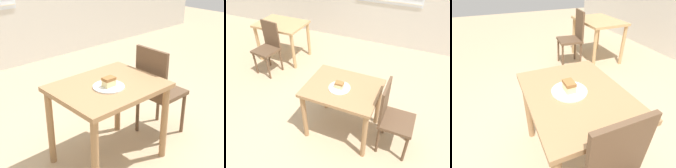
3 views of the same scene
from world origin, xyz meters
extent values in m
plane|color=tan|center=(0.00, 0.00, 0.00)|extent=(14.00, 14.00, 0.00)
cube|color=beige|center=(-0.09, 2.98, 0.99)|extent=(1.36, 0.01, 0.02)
cube|color=#9E754C|center=(0.03, 0.24, 0.72)|extent=(0.90, 0.71, 0.04)
cylinder|color=#9E754C|center=(-0.37, -0.06, 0.35)|extent=(0.06, 0.06, 0.70)
cylinder|color=#9E754C|center=(0.43, -0.06, 0.35)|extent=(0.06, 0.06, 0.70)
cylinder|color=#9E754C|center=(-0.37, 0.55, 0.35)|extent=(0.06, 0.06, 0.70)
cylinder|color=#9E754C|center=(0.43, 0.55, 0.35)|extent=(0.06, 0.06, 0.70)
cube|color=tan|center=(-1.83, 1.59, 0.73)|extent=(0.92, 0.68, 0.04)
cylinder|color=tan|center=(-2.24, 1.30, 0.35)|extent=(0.06, 0.06, 0.71)
cylinder|color=tan|center=(-1.42, 1.30, 0.35)|extent=(0.06, 0.06, 0.71)
cylinder|color=tan|center=(-2.24, 1.88, 0.35)|extent=(0.06, 0.06, 0.71)
cylinder|color=tan|center=(-1.42, 1.88, 0.35)|extent=(0.06, 0.06, 0.71)
cube|color=brown|center=(0.73, 0.23, 0.46)|extent=(0.39, 0.39, 0.04)
cylinder|color=brown|center=(0.90, 0.06, 0.22)|extent=(0.04, 0.04, 0.44)
cylinder|color=brown|center=(0.90, 0.39, 0.22)|extent=(0.04, 0.04, 0.44)
cylinder|color=brown|center=(0.57, 0.06, 0.22)|extent=(0.04, 0.04, 0.44)
cylinder|color=brown|center=(0.57, 0.39, 0.22)|extent=(0.04, 0.04, 0.44)
cube|color=brown|center=(0.55, 0.23, 0.71)|extent=(0.03, 0.37, 0.47)
cube|color=brown|center=(-1.79, 1.00, 0.46)|extent=(0.44, 0.44, 0.04)
cylinder|color=brown|center=(-1.97, 0.86, 0.22)|extent=(0.04, 0.04, 0.44)
cylinder|color=brown|center=(-1.65, 0.82, 0.22)|extent=(0.04, 0.04, 0.44)
cylinder|color=brown|center=(-1.93, 1.18, 0.22)|extent=(0.04, 0.04, 0.44)
cylinder|color=brown|center=(-1.61, 1.14, 0.22)|extent=(0.04, 0.04, 0.44)
cube|color=brown|center=(-1.77, 1.18, 0.71)|extent=(0.37, 0.08, 0.47)
cylinder|color=white|center=(0.00, 0.20, 0.75)|extent=(0.26, 0.26, 0.01)
cube|color=beige|center=(0.00, 0.20, 0.78)|extent=(0.10, 0.07, 0.05)
cube|color=#936033|center=(0.00, 0.20, 0.82)|extent=(0.10, 0.07, 0.02)
camera|label=1|loc=(-1.53, -1.52, 1.81)|focal=50.00mm
camera|label=2|loc=(0.80, -1.68, 2.38)|focal=35.00mm
camera|label=3|loc=(0.94, -0.23, 1.49)|focal=28.00mm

